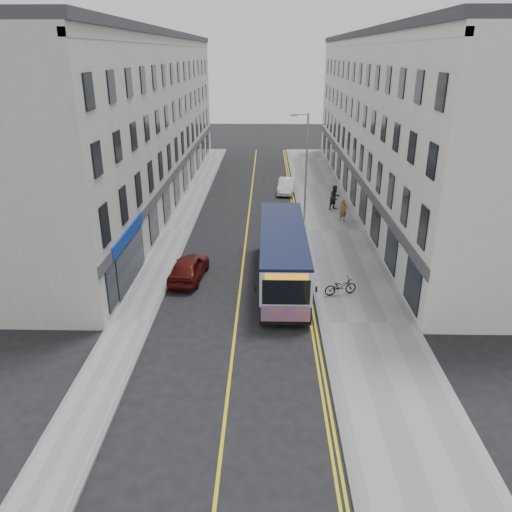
{
  "coord_description": "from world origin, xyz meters",
  "views": [
    {
      "loc": [
        1.4,
        -21.82,
        11.89
      ],
      "look_at": [
        0.85,
        3.33,
        1.6
      ],
      "focal_mm": 35.0,
      "sensor_mm": 36.0,
      "label": 1
    }
  ],
  "objects_px": {
    "city_bus": "(283,254)",
    "pedestrian_near": "(343,210)",
    "streetlamp": "(305,165)",
    "bicycle": "(340,286)",
    "pedestrian_far": "(335,197)",
    "car_maroon": "(189,267)",
    "car_white": "(286,186)"
  },
  "relations": [
    {
      "from": "bicycle",
      "to": "pedestrian_near",
      "type": "height_order",
      "value": "pedestrian_near"
    },
    {
      "from": "pedestrian_far",
      "to": "city_bus",
      "type": "bearing_deg",
      "value": -143.34
    },
    {
      "from": "bicycle",
      "to": "car_white",
      "type": "xyz_separation_m",
      "value": [
        -2.1,
        20.83,
        0.08
      ]
    },
    {
      "from": "city_bus",
      "to": "pedestrian_far",
      "type": "height_order",
      "value": "city_bus"
    },
    {
      "from": "pedestrian_far",
      "to": "car_maroon",
      "type": "bearing_deg",
      "value": -161.14
    },
    {
      "from": "bicycle",
      "to": "streetlamp",
      "type": "bearing_deg",
      "value": -11.02
    },
    {
      "from": "pedestrian_far",
      "to": "car_maroon",
      "type": "relative_size",
      "value": 0.48
    },
    {
      "from": "city_bus",
      "to": "car_maroon",
      "type": "bearing_deg",
      "value": 176.88
    },
    {
      "from": "pedestrian_near",
      "to": "car_maroon",
      "type": "relative_size",
      "value": 0.41
    },
    {
      "from": "city_bus",
      "to": "car_maroon",
      "type": "relative_size",
      "value": 2.56
    },
    {
      "from": "city_bus",
      "to": "car_white",
      "type": "xyz_separation_m",
      "value": [
        0.89,
        19.09,
        -1.03
      ]
    },
    {
      "from": "bicycle",
      "to": "car_white",
      "type": "bearing_deg",
      "value": -10.52
    },
    {
      "from": "streetlamp",
      "to": "bicycle",
      "type": "relative_size",
      "value": 4.58
    },
    {
      "from": "pedestrian_near",
      "to": "car_maroon",
      "type": "xyz_separation_m",
      "value": [
        -10.07,
        -10.3,
        -0.27
      ]
    },
    {
      "from": "streetlamp",
      "to": "car_white",
      "type": "distance_m",
      "value": 9.39
    },
    {
      "from": "city_bus",
      "to": "pedestrian_near",
      "type": "xyz_separation_m",
      "value": [
        4.82,
        10.58,
        -0.71
      ]
    },
    {
      "from": "car_maroon",
      "to": "pedestrian_far",
      "type": "bearing_deg",
      "value": -120.03
    },
    {
      "from": "bicycle",
      "to": "car_maroon",
      "type": "relative_size",
      "value": 0.42
    },
    {
      "from": "car_white",
      "to": "car_maroon",
      "type": "bearing_deg",
      "value": -101.62
    },
    {
      "from": "bicycle",
      "to": "pedestrian_far",
      "type": "bearing_deg",
      "value": -22.17
    },
    {
      "from": "car_maroon",
      "to": "bicycle",
      "type": "bearing_deg",
      "value": 172.55
    },
    {
      "from": "streetlamp",
      "to": "pedestrian_near",
      "type": "bearing_deg",
      "value": 1.01
    },
    {
      "from": "pedestrian_far",
      "to": "car_maroon",
      "type": "distance_m",
      "value": 16.58
    },
    {
      "from": "car_white",
      "to": "car_maroon",
      "type": "height_order",
      "value": "car_maroon"
    },
    {
      "from": "bicycle",
      "to": "pedestrian_near",
      "type": "bearing_deg",
      "value": -24.74
    },
    {
      "from": "city_bus",
      "to": "bicycle",
      "type": "height_order",
      "value": "city_bus"
    },
    {
      "from": "city_bus",
      "to": "car_white",
      "type": "height_order",
      "value": "city_bus"
    },
    {
      "from": "pedestrian_near",
      "to": "car_maroon",
      "type": "bearing_deg",
      "value": -158.83
    },
    {
      "from": "streetlamp",
      "to": "city_bus",
      "type": "xyz_separation_m",
      "value": [
        -1.86,
        -10.53,
        -2.7
      ]
    },
    {
      "from": "streetlamp",
      "to": "car_white",
      "type": "bearing_deg",
      "value": 96.46
    },
    {
      "from": "city_bus",
      "to": "car_white",
      "type": "relative_size",
      "value": 2.67
    },
    {
      "from": "city_bus",
      "to": "car_maroon",
      "type": "distance_m",
      "value": 5.35
    }
  ]
}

